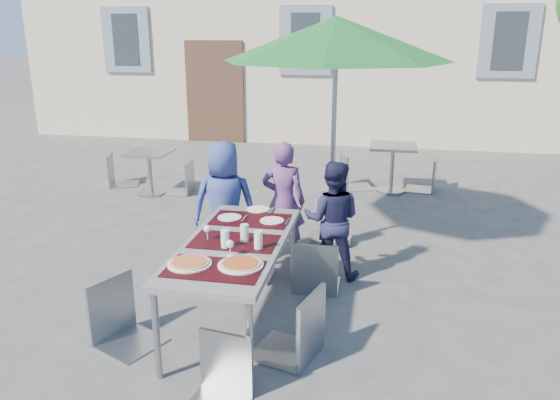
% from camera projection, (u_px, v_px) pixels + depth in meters
% --- Properties ---
extents(ground, '(90.00, 90.00, 0.00)m').
position_uv_depth(ground, '(182.00, 307.00, 4.98)').
color(ground, '#444346').
rests_on(ground, ground).
extents(dining_table, '(0.80, 1.85, 0.76)m').
position_uv_depth(dining_table, '(234.00, 248.00, 4.51)').
color(dining_table, '#4D4E53').
rests_on(dining_table, ground).
extents(pizza_near_left, '(0.33, 0.33, 0.03)m').
position_uv_depth(pizza_near_left, '(189.00, 263.00, 4.03)').
color(pizza_near_left, white).
rests_on(pizza_near_left, dining_table).
extents(pizza_near_right, '(0.34, 0.34, 0.03)m').
position_uv_depth(pizza_near_right, '(241.00, 264.00, 4.01)').
color(pizza_near_right, white).
rests_on(pizza_near_right, dining_table).
extents(glassware, '(0.52, 0.38, 0.15)m').
position_uv_depth(glassware, '(238.00, 237.00, 4.37)').
color(glassware, silver).
rests_on(glassware, dining_table).
extents(place_settings, '(0.66, 0.51, 0.01)m').
position_uv_depth(place_settings, '(254.00, 216.00, 5.09)').
color(place_settings, white).
rests_on(place_settings, dining_table).
extents(child_0, '(0.73, 0.55, 1.35)m').
position_uv_depth(child_0, '(225.00, 205.00, 5.65)').
color(child_0, '#314187').
rests_on(child_0, ground).
extents(child_1, '(0.49, 0.33, 1.31)m').
position_uv_depth(child_1, '(283.00, 201.00, 5.87)').
color(child_1, '#653975').
rests_on(child_1, ground).
extents(child_2, '(0.59, 0.35, 1.21)m').
position_uv_depth(child_2, '(332.00, 220.00, 5.45)').
color(child_2, '#1B1C3D').
rests_on(child_2, ground).
extents(chair_0, '(0.53, 0.53, 0.97)m').
position_uv_depth(chair_0, '(220.00, 223.00, 5.46)').
color(chair_0, gray).
rests_on(chair_0, ground).
extents(chair_1, '(0.39, 0.39, 0.86)m').
position_uv_depth(chair_1, '(251.00, 234.00, 5.37)').
color(chair_1, '#93999F').
rests_on(chair_1, ground).
extents(chair_2, '(0.44, 0.44, 0.98)m').
position_uv_depth(chair_2, '(317.00, 235.00, 5.12)').
color(chair_2, gray).
rests_on(chair_2, ground).
extents(chair_3, '(0.59, 0.59, 1.00)m').
position_uv_depth(chair_3, '(116.00, 274.00, 4.28)').
color(chair_3, '#90969B').
rests_on(chair_3, ground).
extents(chair_4, '(0.58, 0.58, 1.05)m').
position_uv_depth(chair_4, '(298.00, 283.00, 4.04)').
color(chair_4, '#8F969A').
rests_on(chair_4, ground).
extents(chair_5, '(0.45, 0.46, 0.89)m').
position_uv_depth(chair_5, '(219.00, 334.00, 3.57)').
color(chair_5, gray).
rests_on(chair_5, ground).
extents(patio_umbrella, '(2.48, 2.48, 2.56)m').
position_uv_depth(patio_umbrella, '(336.00, 41.00, 5.76)').
color(patio_umbrella, '#93959A').
rests_on(patio_umbrella, ground).
extents(cafe_table_0, '(0.62, 0.62, 0.66)m').
position_uv_depth(cafe_table_0, '(150.00, 167.00, 8.27)').
color(cafe_table_0, '#93959A').
rests_on(cafe_table_0, ground).
extents(bg_chair_l_0, '(0.56, 0.55, 0.98)m').
position_uv_depth(bg_chair_l_0, '(116.00, 150.00, 8.72)').
color(bg_chair_l_0, gray).
rests_on(bg_chair_l_0, ground).
extents(bg_chair_r_0, '(0.45, 0.45, 0.94)m').
position_uv_depth(bg_chair_r_0, '(183.00, 158.00, 8.29)').
color(bg_chair_r_0, gray).
rests_on(bg_chair_r_0, ground).
extents(cafe_table_1, '(0.69, 0.69, 0.74)m').
position_uv_depth(cafe_table_1, '(392.00, 160.00, 8.35)').
color(cafe_table_1, '#93959A').
rests_on(cafe_table_1, ground).
extents(bg_chair_l_1, '(0.59, 0.59, 1.05)m').
position_uv_depth(bg_chair_l_1, '(351.00, 150.00, 8.53)').
color(bg_chair_l_1, '#8E9499').
rests_on(bg_chair_l_1, ground).
extents(bg_chair_r_1, '(0.51, 0.50, 0.99)m').
position_uv_depth(bg_chair_r_1, '(429.00, 154.00, 8.40)').
color(bg_chair_r_1, gray).
rests_on(bg_chair_r_1, ground).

